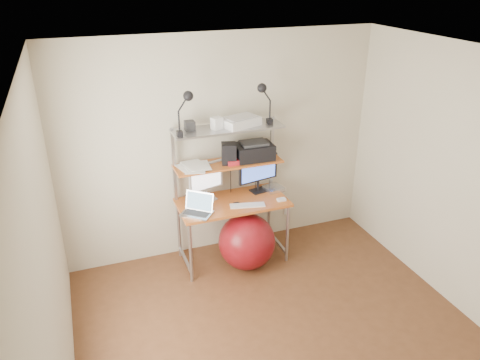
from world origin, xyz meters
The scene contains 20 objects.
room centered at (0.00, 0.00, 1.25)m, with size 3.60×3.60×3.60m.
computer_desk centered at (0.00, 1.50, 0.96)m, with size 1.20×0.60×1.57m.
wall_outlet centered at (0.85, 1.79, 0.30)m, with size 0.08×0.01×0.12m, color silver.
monitor_silver centered at (-0.25, 1.59, 0.98)m, with size 0.41×0.19×0.46m.
monitor_black centered at (0.36, 1.59, 0.99)m, with size 0.49×0.17×0.50m.
laptop centered at (-0.42, 1.32, 0.79)m, with size 0.40×0.39×0.27m.
keyboard centered at (0.12, 1.29, 0.75)m, with size 0.38×0.11×0.01m, color silver.
mouse centered at (0.51, 1.27, 0.75)m, with size 0.09×0.06×0.03m, color silver.
mac_mini centered at (0.54, 1.55, 0.76)m, with size 0.20×0.20×0.04m, color silver.
phone centered at (0.02, 1.34, 0.74)m, with size 0.06×0.12×0.01m, color black.
printer centered at (0.30, 1.57, 1.24)m, with size 0.42×0.30×0.20m.
nas_cube centered at (0.00, 1.55, 1.26)m, with size 0.15×0.15×0.23m, color black.
red_box centered at (0.06, 1.52, 1.18)m, with size 0.19×0.12×0.05m, color red.
scanner centered at (0.14, 1.58, 1.60)m, with size 0.45×0.36×0.10m.
box_white centered at (-0.12, 1.56, 1.61)m, with size 0.11×0.09×0.12m, color silver.
box_grey centered at (-0.40, 1.61, 1.60)m, with size 0.10×0.10×0.10m, color #2C2C2F.
clip_lamp_left centered at (-0.46, 1.46, 1.88)m, with size 0.18×0.10×0.45m.
clip_lamp_right centered at (0.38, 1.53, 1.88)m, with size 0.18×0.10×0.45m.
exercise_ball centered at (0.10, 1.25, 0.32)m, with size 0.63×0.63×0.63m, color maroon.
paper_stack centered at (-0.38, 1.57, 1.16)m, with size 0.36×0.40×0.02m.
Camera 1 is at (-1.50, -2.86, 3.10)m, focal length 35.00 mm.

